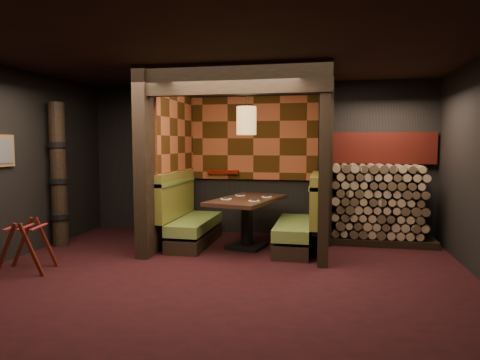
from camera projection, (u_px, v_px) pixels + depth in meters
name	position (u px, v px, depth m)	size (l,w,h in m)	color
floor	(220.00, 277.00, 5.55)	(6.50, 5.50, 0.02)	black
ceiling	(219.00, 52.00, 5.30)	(6.50, 5.50, 0.02)	black
wall_back	(255.00, 159.00, 8.12)	(6.50, 0.02, 2.85)	black
wall_front	(114.00, 191.00, 2.73)	(6.50, 0.02, 2.85)	black
partition_left	(167.00, 161.00, 7.30)	(0.20, 2.20, 2.85)	black
partition_right	(325.00, 162.00, 6.83)	(0.15, 2.10, 2.85)	black
header_beam	(230.00, 79.00, 6.01)	(2.85, 0.18, 0.44)	black
tapa_back_panel	(254.00, 138.00, 8.04)	(2.40, 0.06, 1.55)	#A74F29
tapa_side_panel	(177.00, 136.00, 7.41)	(0.04, 1.85, 1.45)	#A74F29
lacquer_shelf	(223.00, 172.00, 8.15)	(0.60, 0.12, 0.07)	#5E1005
booth_bench_left	(189.00, 221.00, 7.31)	(0.68, 1.60, 1.14)	black
booth_bench_right	(300.00, 225.00, 6.94)	(0.68, 1.60, 1.14)	black
dining_table	(247.00, 213.00, 7.02)	(1.20, 1.72, 0.83)	black
place_settings	(247.00, 198.00, 7.00)	(0.79, 0.82, 0.03)	white
pendant_lamp	(246.00, 121.00, 6.84)	(0.32, 0.32, 0.99)	#A67F43
framed_picture	(5.00, 151.00, 6.14)	(0.05, 0.36, 0.46)	olive
luggage_rack	(27.00, 244.00, 5.75)	(0.77, 0.61, 0.75)	#41120A
totem_column	(59.00, 176.00, 7.12)	(0.31, 0.31, 2.40)	black
firewood_stack	(383.00, 204.00, 7.33)	(1.73, 0.70, 1.36)	black
mosaic_header	(382.00, 148.00, 7.57)	(1.83, 0.10, 0.56)	maroon
bay_front_post	(330.00, 162.00, 7.06)	(0.08, 0.08, 2.85)	black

